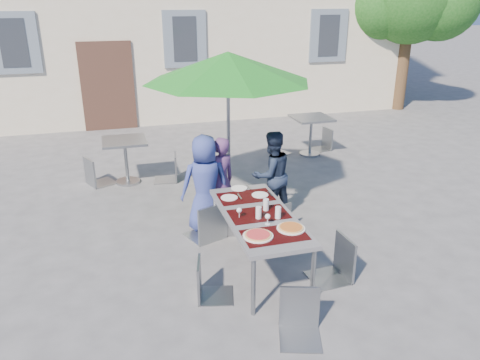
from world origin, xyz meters
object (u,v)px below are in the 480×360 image
object	(u,v)px
bg_chair_r_1	(325,127)
pizza_near_left	(258,235)
chair_2	(277,201)
bg_chair_l_0	(93,155)
cafe_table_0	(125,152)
cafe_table_1	(311,128)
chair_5	(302,288)
chair_3	(207,258)
pizza_near_right	(291,228)
bg_chair_l_1	(278,132)
child_2	(271,175)
chair_1	(235,200)
dining_table	(259,218)
child_1	(220,182)
child_0	(205,183)
chair_4	(339,234)
patio_umbrella	(228,68)
chair_0	(208,199)
bg_chair_r_0	(170,152)

from	to	relation	value
bg_chair_r_1	pizza_near_left	bearing A→B (deg)	-123.00
chair_2	bg_chair_l_0	size ratio (longest dim) A/B	0.86
cafe_table_0	cafe_table_1	xyz separation A→B (m)	(3.89, 0.58, 0.02)
chair_5	chair_3	bearing A→B (deg)	131.14
pizza_near_right	bg_chair_l_1	distance (m)	5.01
child_2	chair_1	bearing A→B (deg)	17.74
dining_table	child_1	size ratio (longest dim) A/B	1.38
pizza_near_left	chair_1	xyz separation A→B (m)	(0.17, 1.52, -0.25)
child_0	child_2	world-z (taller)	child_0
chair_2	chair_4	bearing A→B (deg)	-78.36
chair_5	bg_chair_r_1	world-z (taller)	chair_5
bg_chair_l_1	chair_5	bearing A→B (deg)	-108.17
pizza_near_left	bg_chair_l_0	bearing A→B (deg)	113.57
pizza_near_right	cafe_table_0	size ratio (longest dim) A/B	0.39
dining_table	chair_1	xyz separation A→B (m)	(-0.02, 0.98, -0.17)
child_1	child_2	xyz separation A→B (m)	(0.81, 0.04, 0.01)
child_0	patio_umbrella	world-z (taller)	patio_umbrella
child_2	cafe_table_0	xyz separation A→B (m)	(-2.06, 2.03, -0.09)
pizza_near_right	bg_chair_r_1	size ratio (longest dim) A/B	0.36
chair_0	chair_2	distance (m)	1.01
child_2	chair_3	bearing A→B (deg)	38.29
child_0	chair_1	distance (m)	0.50
chair_1	chair_3	world-z (taller)	chair_1
chair_0	patio_umbrella	size ratio (longest dim) A/B	0.41
chair_1	child_1	bearing A→B (deg)	107.44
chair_4	bg_chair_r_1	world-z (taller)	chair_4
dining_table	bg_chair_l_1	size ratio (longest dim) A/B	2.15
pizza_near_right	chair_1	world-z (taller)	chair_1
child_2	pizza_near_left	bearing A→B (deg)	52.17
chair_1	cafe_table_0	bearing A→B (deg)	119.10
child_2	chair_5	size ratio (longest dim) A/B	1.47
dining_table	child_2	size ratio (longest dim) A/B	1.36
patio_umbrella	bg_chair_l_1	size ratio (longest dim) A/B	2.98
patio_umbrella	bg_chair_l_1	world-z (taller)	patio_umbrella
child_1	patio_umbrella	size ratio (longest dim) A/B	0.52
child_2	chair_3	distance (m)	2.31
child_2	chair_0	distance (m)	1.21
bg_chair_r_0	patio_umbrella	bearing A→B (deg)	-60.43
bg_chair_r_0	bg_chair_r_1	distance (m)	3.69
chair_1	bg_chair_l_0	distance (m)	3.17
child_1	chair_2	xyz separation A→B (m)	(0.71, -0.49, -0.19)
child_0	child_2	bearing A→B (deg)	-173.09
child_2	chair_0	xyz separation A→B (m)	(-1.10, -0.49, -0.06)
child_0	chair_0	bearing A→B (deg)	82.45
chair_1	chair_3	bearing A→B (deg)	-117.18
chair_4	chair_5	xyz separation A→B (m)	(-0.83, -0.82, -0.05)
patio_umbrella	bg_chair_r_1	bearing A→B (deg)	39.32
chair_4	child_1	bearing A→B (deg)	118.37
dining_table	chair_3	bearing A→B (deg)	-150.59
pizza_near_left	child_1	world-z (taller)	child_1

